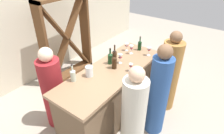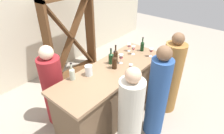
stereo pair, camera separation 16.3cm
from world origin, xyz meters
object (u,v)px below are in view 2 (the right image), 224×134
(wine_glass_far_center, at_px, (129,46))
(person_server_behind, at_px, (54,89))
(wine_bottle_second_right_amber_brown, at_px, (116,56))
(person_left_guest, at_px, (130,117))
(wine_bottle_rightmost_dark_green, at_px, (142,46))
(wine_glass_far_left, at_px, (133,49))
(wine_rack, at_px, (71,37))
(person_center_guest, at_px, (171,77))
(water_pitcher, at_px, (89,70))
(wine_glass_near_center, at_px, (151,51))
(person_right_guest, at_px, (157,96))
(wine_glass_near_left, at_px, (131,67))
(wine_bottle_leftmost_clear_pale, at_px, (72,73))
(wine_glass_near_right, at_px, (121,57))
(wine_bottle_second_left_amber_brown, at_px, (114,62))
(wine_bottle_center_olive_green, at_px, (111,58))

(wine_glass_far_center, xyz_separation_m, person_server_behind, (-1.41, 0.50, -0.42))
(wine_bottle_second_right_amber_brown, xyz_separation_m, person_left_guest, (-0.63, -0.78, -0.42))
(wine_bottle_rightmost_dark_green, distance_m, wine_glass_far_left, 0.23)
(wine_rack, bearing_deg, wine_bottle_rightmost_dark_green, -77.26)
(wine_glass_far_left, xyz_separation_m, person_center_guest, (0.16, -0.72, -0.39))
(wine_glass_far_center, height_order, water_pitcher, water_pitcher)
(wine_glass_near_center, relative_size, person_right_guest, 0.10)
(wine_glass_near_left, distance_m, person_right_guest, 0.60)
(wine_bottle_second_right_amber_brown, xyz_separation_m, wine_glass_far_center, (0.48, 0.06, -0.01))
(wine_bottle_second_right_amber_brown, xyz_separation_m, wine_glass_far_left, (0.42, -0.07, -0.01))
(wine_bottle_leftmost_clear_pale, relative_size, wine_glass_near_center, 1.77)
(wine_glass_far_center, bearing_deg, person_server_behind, 160.58)
(wine_glass_far_center, bearing_deg, person_left_guest, -142.84)
(wine_glass_near_right, bearing_deg, person_server_behind, 145.08)
(wine_bottle_second_right_amber_brown, distance_m, wine_glass_far_center, 0.48)
(wine_glass_near_left, relative_size, wine_glass_far_left, 0.80)
(wine_bottle_second_left_amber_brown, bearing_deg, wine_bottle_rightmost_dark_green, -0.18)
(person_right_guest, bearing_deg, wine_bottle_center_olive_green, -15.42)
(wine_bottle_center_olive_green, relative_size, person_server_behind, 0.19)
(wine_glass_far_left, xyz_separation_m, person_server_behind, (-1.35, 0.63, -0.43))
(wine_bottle_leftmost_clear_pale, xyz_separation_m, wine_glass_far_left, (1.24, -0.23, 0.01))
(wine_bottle_rightmost_dark_green, distance_m, person_center_guest, 0.77)
(wine_rack, xyz_separation_m, wine_bottle_center_olive_green, (-0.37, -1.51, 0.16))
(wine_rack, bearing_deg, wine_glass_far_center, -82.11)
(wine_glass_far_center, xyz_separation_m, person_left_guest, (-1.11, -0.84, -0.41))
(wine_bottle_second_right_amber_brown, height_order, wine_glass_near_center, wine_bottle_second_right_amber_brown)
(wine_bottle_second_right_amber_brown, relative_size, wine_glass_far_center, 2.09)
(wine_bottle_second_right_amber_brown, distance_m, person_server_behind, 1.17)
(wine_bottle_center_olive_green, relative_size, wine_glass_near_left, 2.13)
(person_server_behind, bearing_deg, wine_glass_far_left, 57.21)
(person_center_guest, bearing_deg, wine_glass_near_center, -4.69)
(wine_glass_near_right, bearing_deg, person_center_guest, -50.86)
(wine_bottle_leftmost_clear_pale, height_order, wine_glass_near_center, wine_bottle_leftmost_clear_pale)
(wine_rack, relative_size, person_right_guest, 1.18)
(wine_bottle_second_left_amber_brown, relative_size, person_right_guest, 0.20)
(wine_glass_near_right, distance_m, person_center_guest, 0.97)
(wine_bottle_center_olive_green, distance_m, wine_bottle_second_right_amber_brown, 0.10)
(wine_bottle_leftmost_clear_pale, height_order, person_server_behind, person_server_behind)
(wine_glass_near_left, height_order, person_right_guest, person_right_guest)
(wine_bottle_leftmost_clear_pale, bearing_deg, person_server_behind, 105.79)
(wine_rack, bearing_deg, wine_glass_far_left, -84.74)
(wine_bottle_second_right_amber_brown, bearing_deg, wine_glass_far_left, -9.89)
(wine_bottle_leftmost_clear_pale, relative_size, person_right_guest, 0.18)
(wine_bottle_second_left_amber_brown, bearing_deg, person_right_guest, -82.31)
(water_pitcher, bearing_deg, wine_bottle_second_left_amber_brown, -23.03)
(person_center_guest, height_order, person_right_guest, person_right_guest)
(person_server_behind, bearing_deg, wine_rack, 121.08)
(wine_glass_far_left, bearing_deg, person_server_behind, 154.90)
(wine_rack, xyz_separation_m, wine_glass_far_center, (0.20, -1.47, 0.16))
(person_center_guest, xyz_separation_m, person_right_guest, (-0.65, -0.09, 0.03))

